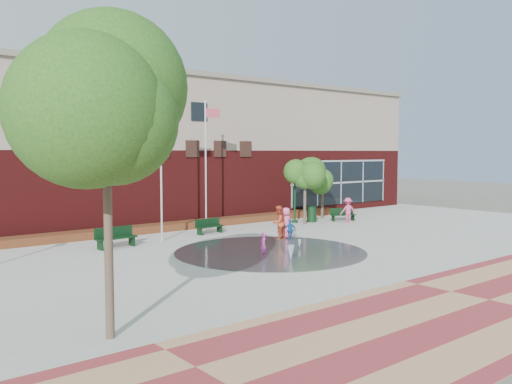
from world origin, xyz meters
TOP-DOWN VIEW (x-y plane):
  - ground at (0.00, 0.00)m, footprint 120.00×120.00m
  - plaza_concrete at (0.00, 4.00)m, footprint 46.00×18.00m
  - paver_band at (0.00, -7.00)m, footprint 46.00×6.00m
  - splash_pad at (0.00, 3.00)m, footprint 8.40×8.40m
  - library_building at (0.00, 17.48)m, footprint 44.40×10.40m
  - flower_bed at (0.00, 11.60)m, footprint 26.00×1.20m
  - flagpole_left at (-2.25, 8.53)m, footprint 0.94×0.15m
  - flagpole_right at (1.41, 10.10)m, footprint 0.85×0.34m
  - lamp_right at (7.57, 9.52)m, footprint 0.41×0.41m
  - bench_left at (-4.86, 8.17)m, footprint 1.98×0.71m
  - bench_mid at (0.88, 9.05)m, footprint 1.68×0.60m
  - bench_right at (10.55, 8.21)m, footprint 1.68×1.05m
  - trash_can at (8.67, 9.13)m, footprint 0.63×0.63m
  - tree_big_left at (-10.13, -3.04)m, footprint 4.73×4.73m
  - tree_mid at (7.58, 8.64)m, footprint 2.46×2.46m
  - tree_small_right at (10.54, 10.04)m, footprint 2.04×2.04m
  - water_jet_a at (-0.64, 0.98)m, footprint 0.32×0.32m
  - water_jet_b at (1.56, 2.78)m, footprint 0.18×0.18m
  - child_splash at (-1.07, 2.21)m, footprint 0.46×0.39m
  - adult_red at (2.52, 5.33)m, footprint 0.97×0.83m
  - adult_pink at (3.12, 5.41)m, footprint 0.85×0.64m
  - child_blue at (2.77, 4.72)m, footprint 0.66×0.58m
  - person_bench at (10.16, 7.48)m, footprint 1.15×0.90m

SIDE VIEW (x-z plane):
  - ground at x=0.00m, z-range 0.00..0.00m
  - flower_bed at x=0.00m, z-range -0.20..0.20m
  - water_jet_a at x=-0.64m, z-range -0.31..0.31m
  - water_jet_b at x=1.56m, z-range -0.20..0.20m
  - plaza_concrete at x=0.00m, z-range 0.00..0.01m
  - paver_band at x=0.00m, z-range 0.00..0.01m
  - splash_pad at x=0.00m, z-range 0.00..0.01m
  - bench_right at x=10.55m, z-range -0.15..0.68m
  - bench_mid at x=0.88m, z-range -0.15..0.68m
  - bench_left at x=-4.86m, z-range -0.17..0.80m
  - trash_can at x=8.67m, z-range 0.01..1.03m
  - child_blue at x=2.77m, z-range 0.00..1.06m
  - child_splash at x=-1.07m, z-range 0.00..1.07m
  - person_bench at x=10.16m, z-range 0.00..1.57m
  - adult_pink at x=3.12m, z-range 0.00..1.58m
  - adult_red at x=2.52m, z-range 0.00..1.72m
  - lamp_right at x=7.57m, z-range 0.47..4.32m
  - tree_small_right at x=10.54m, z-range 0.80..4.28m
  - tree_mid at x=7.58m, z-range 0.95..5.10m
  - flagpole_right at x=1.41m, z-range 0.42..7.63m
  - flagpole_left at x=-2.25m, z-range 0.45..8.42m
  - library_building at x=0.00m, z-range 0.04..9.24m
  - tree_big_left at x=-10.13m, z-range 1.62..9.18m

